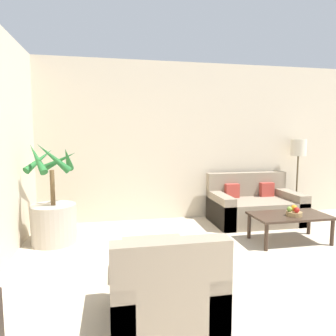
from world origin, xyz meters
name	(u,v)px	position (x,y,z in m)	size (l,w,h in m)	color
wall_back	(228,142)	(0.00, 5.90, 1.35)	(8.15, 0.06, 2.70)	beige
potted_palm	(54,216)	(-2.86, 4.98, 0.37)	(0.69, 0.68, 1.39)	#ADA393
sofa_loveseat	(254,206)	(0.28, 5.38, 0.26)	(1.45, 0.87, 0.81)	gray
floor_lamp	(298,153)	(1.24, 5.62, 1.14)	(0.27, 0.27, 1.39)	brown
coffee_table	(290,218)	(0.31, 4.40, 0.34)	(1.04, 0.57, 0.38)	#38281E
fruit_bowl	(294,214)	(0.33, 4.34, 0.41)	(0.21, 0.21, 0.06)	#997A4C
apple_red	(297,210)	(0.33, 4.29, 0.48)	(0.07, 0.07, 0.07)	red
apple_green	(290,209)	(0.26, 4.35, 0.47)	(0.07, 0.07, 0.07)	olive
orange_fruit	(294,208)	(0.35, 4.37, 0.48)	(0.08, 0.08, 0.08)	orange
armchair	(164,292)	(-1.71, 2.95, 0.26)	(0.81, 0.81, 0.77)	gray
ottoman	(154,258)	(-1.66, 3.79, 0.18)	(0.64, 0.45, 0.35)	gray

